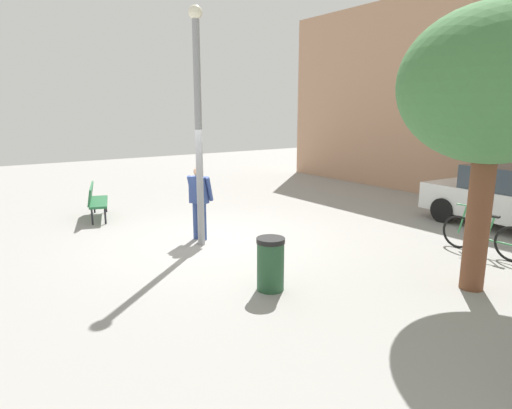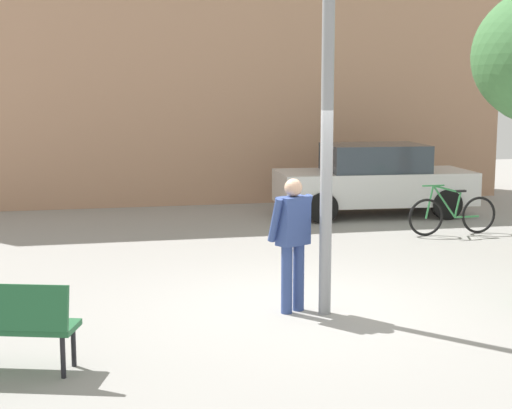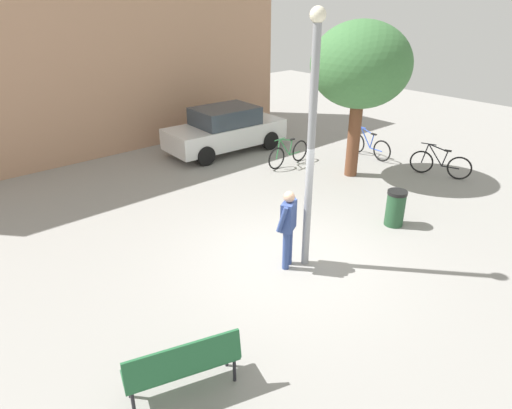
{
  "view_description": "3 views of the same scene",
  "coord_description": "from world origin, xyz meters",
  "px_view_note": "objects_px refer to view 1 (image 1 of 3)",
  "views": [
    {
      "loc": [
        8.45,
        -4.59,
        2.91
      ],
      "look_at": [
        0.76,
        0.75,
        0.89
      ],
      "focal_mm": 30.94,
      "sensor_mm": 36.0,
      "label": 1
    },
    {
      "loc": [
        -2.66,
        -9.09,
        2.77
      ],
      "look_at": [
        -0.55,
        0.68,
        1.24
      ],
      "focal_mm": 54.05,
      "sensor_mm": 36.0,
      "label": 2
    },
    {
      "loc": [
        -5.97,
        -5.69,
        5.14
      ],
      "look_at": [
        -0.08,
        1.05,
        0.93
      ],
      "focal_mm": 31.94,
      "sensor_mm": 36.0,
      "label": 3
    }
  ],
  "objects_px": {
    "person_by_lamppost": "(199,198)",
    "bicycle_green": "(484,236)",
    "plaza_tree": "(493,87)",
    "lamppost": "(198,117)",
    "trash_bin": "(271,264)",
    "park_bench": "(95,199)"
  },
  "relations": [
    {
      "from": "bicycle_green",
      "to": "trash_bin",
      "type": "height_order",
      "value": "bicycle_green"
    },
    {
      "from": "lamppost",
      "to": "person_by_lamppost",
      "type": "height_order",
      "value": "lamppost"
    },
    {
      "from": "person_by_lamppost",
      "to": "plaza_tree",
      "type": "xyz_separation_m",
      "value": [
        5.1,
        2.37,
        2.28
      ]
    },
    {
      "from": "plaza_tree",
      "to": "bicycle_green",
      "type": "xyz_separation_m",
      "value": [
        -0.84,
        1.89,
        -2.86
      ]
    },
    {
      "from": "lamppost",
      "to": "plaza_tree",
      "type": "distance_m",
      "value": 5.38
    },
    {
      "from": "park_bench",
      "to": "trash_bin",
      "type": "height_order",
      "value": "park_bench"
    },
    {
      "from": "lamppost",
      "to": "bicycle_green",
      "type": "height_order",
      "value": "lamppost"
    },
    {
      "from": "lamppost",
      "to": "person_by_lamppost",
      "type": "distance_m",
      "value": 1.84
    },
    {
      "from": "lamppost",
      "to": "park_bench",
      "type": "bearing_deg",
      "value": -161.83
    },
    {
      "from": "bicycle_green",
      "to": "trash_bin",
      "type": "bearing_deg",
      "value": -102.44
    },
    {
      "from": "person_by_lamppost",
      "to": "bicycle_green",
      "type": "distance_m",
      "value": 6.05
    },
    {
      "from": "person_by_lamppost",
      "to": "trash_bin",
      "type": "height_order",
      "value": "person_by_lamppost"
    },
    {
      "from": "plaza_tree",
      "to": "person_by_lamppost",
      "type": "bearing_deg",
      "value": -155.06
    },
    {
      "from": "trash_bin",
      "to": "bicycle_green",
      "type": "bearing_deg",
      "value": 77.56
    },
    {
      "from": "lamppost",
      "to": "trash_bin",
      "type": "distance_m",
      "value": 3.69
    },
    {
      "from": "bicycle_green",
      "to": "trash_bin",
      "type": "relative_size",
      "value": 2.05
    },
    {
      "from": "bicycle_green",
      "to": "trash_bin",
      "type": "xyz_separation_m",
      "value": [
        -1.03,
        -4.66,
        0.06
      ]
    },
    {
      "from": "lamppost",
      "to": "plaza_tree",
      "type": "bearing_deg",
      "value": 28.17
    },
    {
      "from": "trash_bin",
      "to": "plaza_tree",
      "type": "bearing_deg",
      "value": 56.04
    },
    {
      "from": "plaza_tree",
      "to": "lamppost",
      "type": "bearing_deg",
      "value": -151.83
    },
    {
      "from": "person_by_lamppost",
      "to": "park_bench",
      "type": "relative_size",
      "value": 1.0
    },
    {
      "from": "lamppost",
      "to": "trash_bin",
      "type": "xyz_separation_m",
      "value": [
        2.86,
        -0.24,
        -2.31
      ]
    }
  ]
}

